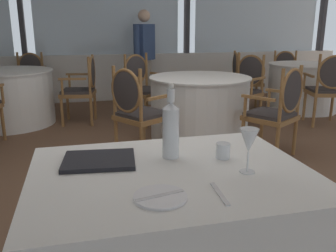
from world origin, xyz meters
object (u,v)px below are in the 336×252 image
side_plate (160,197)px  water_bottle (171,128)px  dining_chair_0_2 (84,85)px  dining_chair_2_2 (329,84)px  dining_chair_2_1 (242,76)px  diner_person_0 (145,52)px  water_tumbler (223,151)px  dining_chair_2_0 (286,71)px  wine_glass (249,142)px  dining_chair_3_1 (246,84)px  dining_chair_3_0 (279,106)px  dining_chair_0_3 (29,76)px  dining_chair_3_3 (136,106)px  menu_book (99,160)px  dining_chair_3_2 (142,83)px

side_plate → water_bottle: bearing=70.6°
dining_chair_0_2 → dining_chair_2_2: bearing=173.5°
dining_chair_2_1 → diner_person_0: (-1.49, 0.73, 0.36)m
water_tumbler → dining_chair_2_0: size_ratio=0.08×
wine_glass → diner_person_0: bearing=84.6°
side_plate → dining_chair_3_1: 4.14m
water_bottle → wine_glass: (0.27, -0.25, -0.01)m
water_bottle → dining_chair_3_1: bearing=58.9°
dining_chair_3_0 → water_bottle: bearing=104.5°
dining_chair_0_3 → dining_chair_2_2: 4.68m
dining_chair_0_2 → dining_chair_2_0: dining_chair_0_2 is taller
dining_chair_0_2 → dining_chair_3_3: bearing=116.4°
menu_book → dining_chair_2_0: dining_chair_2_0 is taller
side_plate → dining_chair_3_1: size_ratio=0.20×
dining_chair_2_1 → dining_chair_3_3: size_ratio=0.99×
wine_glass → menu_book: (-0.60, 0.26, -0.12)m
dining_chair_0_3 → dining_chair_2_2: size_ratio=0.93×
dining_chair_2_1 → diner_person_0: 1.70m
dining_chair_3_3 → wine_glass: bearing=-119.9°
water_bottle → menu_book: (-0.33, 0.01, -0.13)m
dining_chair_2_0 → dining_chair_2_2: dining_chair_2_2 is taller
dining_chair_0_3 → dining_chair_3_0: size_ratio=0.96×
wine_glass → dining_chair_2_1: (1.96, 4.20, -0.33)m
menu_book → dining_chair_0_3: 4.99m
side_plate → diner_person_0: size_ratio=0.12×
dining_chair_2_2 → dining_chair_3_3: 2.85m
dining_chair_0_3 → diner_person_0: diner_person_0 is taller
wine_glass → dining_chair_2_1: 4.65m
dining_chair_2_1 → dining_chair_2_2: size_ratio=0.96×
dining_chair_3_2 → wine_glass: bearing=-35.8°
side_plate → water_tumbler: size_ratio=2.69×
dining_chair_0_2 → dining_chair_0_3: size_ratio=1.03×
dining_chair_0_3 → dining_chair_2_2: bearing=71.9°
water_tumbler → dining_chair_0_3: size_ratio=0.08×
dining_chair_0_2 → menu_book: bearing=100.0°
water_tumbler → dining_chair_2_0: dining_chair_2_0 is taller
water_tumbler → dining_chair_3_3: size_ratio=0.07×
dining_chair_2_0 → dining_chair_2_1: (-1.23, -0.70, 0.03)m
water_tumbler → dining_chair_0_2: (-0.56, 3.75, -0.24)m
dining_chair_0_3 → dining_chair_3_0: bearing=51.4°
wine_glass → menu_book: bearing=156.2°
dining_chair_2_1 → diner_person_0: bearing=169.2°
diner_person_0 → dining_chair_2_0: bearing=-136.2°
wine_glass → dining_chair_2_1: size_ratio=0.20×
water_tumbler → dining_chair_2_1: size_ratio=0.08×
menu_book → dining_chair_3_0: 2.60m
water_tumbler → dining_chair_0_2: bearing=98.4°
dining_chair_0_3 → dining_chair_3_1: bearing=71.0°
diner_person_0 → dining_chair_3_3: bearing=122.0°
menu_book → dining_chair_3_3: 2.11m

